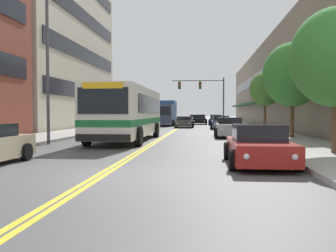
% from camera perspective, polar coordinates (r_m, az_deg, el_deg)
% --- Properties ---
extents(ground_plane, '(240.00, 240.00, 0.00)m').
position_cam_1_polar(ground_plane, '(46.74, 2.13, 0.05)').
color(ground_plane, '#4C4C4F').
extents(sidewalk_left, '(3.81, 106.00, 0.16)m').
position_cam_1_polar(sidewalk_left, '(47.74, -6.78, 0.18)').
color(sidewalk_left, '#9E9B96').
rests_on(sidewalk_left, ground_plane).
extents(sidewalk_right, '(3.81, 106.00, 0.16)m').
position_cam_1_polar(sidewalk_right, '(46.90, 11.20, 0.12)').
color(sidewalk_right, '#9E9B96').
rests_on(sidewalk_right, ground_plane).
extents(centre_line, '(0.34, 106.00, 0.01)m').
position_cam_1_polar(centre_line, '(46.74, 2.13, 0.06)').
color(centre_line, yellow).
rests_on(centre_line, ground_plane).
extents(office_tower_left, '(12.08, 22.95, 26.72)m').
position_cam_1_polar(office_tower_left, '(43.86, -20.34, 17.43)').
color(office_tower_left, beige).
rests_on(office_tower_left, ground_plane).
extents(storefront_row_right, '(9.10, 68.00, 9.82)m').
position_cam_1_polar(storefront_row_right, '(48.00, 18.58, 5.85)').
color(storefront_row_right, gray).
rests_on(storefront_row_right, ground_plane).
extents(city_bus, '(2.89, 11.01, 3.03)m').
position_cam_1_polar(city_bus, '(22.18, -6.10, 2.24)').
color(city_bus, silver).
rests_on(city_bus, ground_plane).
extents(car_charcoal_parked_left_mid, '(2.18, 4.35, 1.20)m').
position_cam_1_polar(car_charcoal_parked_left_mid, '(42.01, -4.15, 0.60)').
color(car_charcoal_parked_left_mid, '#232328').
rests_on(car_charcoal_parked_left_mid, ground_plane).
extents(car_red_parked_right_foreground, '(2.02, 4.23, 1.27)m').
position_cam_1_polar(car_red_parked_right_foreground, '(12.13, 13.66, -3.03)').
color(car_red_parked_right_foreground, maroon).
rests_on(car_red_parked_right_foreground, ground_plane).
extents(car_navy_parked_right_mid, '(1.99, 4.76, 1.36)m').
position_cam_1_polar(car_navy_parked_right_mid, '(50.87, 7.32, 0.91)').
color(car_navy_parked_right_mid, '#19234C').
rests_on(car_navy_parked_right_mid, ground_plane).
extents(car_slate_blue_parked_right_far, '(2.09, 4.54, 1.32)m').
position_cam_1_polar(car_slate_blue_parked_right_far, '(38.03, 8.05, 0.50)').
color(car_slate_blue_parked_right_far, '#475675').
rests_on(car_slate_blue_parked_right_far, ground_plane).
extents(car_silver_parked_right_end, '(2.02, 4.33, 1.32)m').
position_cam_1_polar(car_silver_parked_right_end, '(25.49, 9.37, -0.26)').
color(car_silver_parked_right_end, '#B7B7BC').
rests_on(car_silver_parked_right_end, ground_plane).
extents(car_black_moving_lead, '(2.17, 4.40, 1.36)m').
position_cam_1_polar(car_black_moving_lead, '(52.18, 4.79, 0.95)').
color(car_black_moving_lead, black).
rests_on(car_black_moving_lead, ground_plane).
extents(car_dark_grey_moving_second, '(2.05, 4.37, 1.22)m').
position_cam_1_polar(car_dark_grey_moving_second, '(41.08, 2.52, 0.58)').
color(car_dark_grey_moving_second, '#38383D').
rests_on(car_dark_grey_moving_second, ground_plane).
extents(car_white_moving_third, '(1.98, 4.34, 1.28)m').
position_cam_1_polar(car_white_moving_third, '(66.06, 4.04, 1.16)').
color(car_white_moving_third, white).
rests_on(car_white_moving_third, ground_plane).
extents(box_truck, '(2.65, 7.62, 3.13)m').
position_cam_1_polar(box_truck, '(47.53, -0.38, 2.02)').
color(box_truck, '#475675').
rests_on(box_truck, ground_plane).
extents(traffic_signal_mast, '(6.65, 0.38, 6.04)m').
position_cam_1_polar(traffic_signal_mast, '(47.70, 5.66, 5.29)').
color(traffic_signal_mast, '#47474C').
rests_on(traffic_signal_mast, ground_plane).
extents(street_lamp_left_near, '(2.40, 0.28, 8.85)m').
position_cam_1_polar(street_lamp_left_near, '(20.45, -17.11, 12.01)').
color(street_lamp_left_near, '#47474C').
rests_on(street_lamp_left_near, ground_plane).
extents(street_tree_right_near, '(3.32, 3.32, 5.34)m').
position_cam_1_polar(street_tree_right_near, '(15.20, 24.26, 9.51)').
color(street_tree_right_near, brown).
rests_on(street_tree_right_near, sidewalk_right).
extents(street_tree_right_mid, '(3.51, 3.51, 5.71)m').
position_cam_1_polar(street_tree_right_mid, '(23.96, 18.41, 7.44)').
color(street_tree_right_mid, brown).
rests_on(street_tree_right_mid, sidewalk_right).
extents(street_tree_right_far, '(2.64, 2.64, 4.96)m').
position_cam_1_polar(street_tree_right_far, '(33.19, 14.58, 5.47)').
color(street_tree_right_far, brown).
rests_on(street_tree_right_far, sidewalk_right).
extents(fire_hydrant, '(0.36, 0.28, 0.85)m').
position_cam_1_polar(fire_hydrant, '(19.26, 15.17, -1.18)').
color(fire_hydrant, red).
rests_on(fire_hydrant, sidewalk_right).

